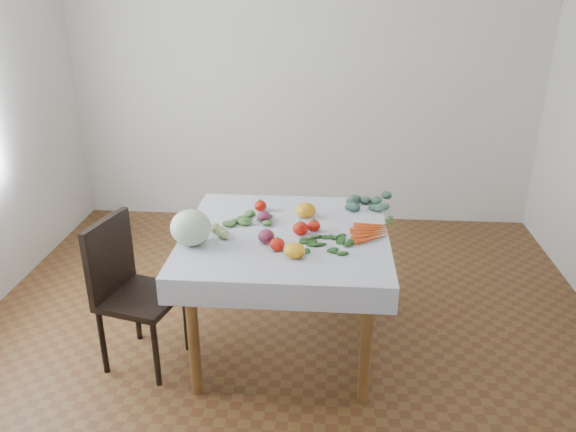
# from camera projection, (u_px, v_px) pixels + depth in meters

# --- Properties ---
(ground) EXTENTS (4.00, 4.00, 0.00)m
(ground) POSITION_uv_depth(u_px,v_px,m) (286.00, 346.00, 3.39)
(ground) COLOR brown
(back_wall) EXTENTS (4.00, 0.04, 2.70)m
(back_wall) POSITION_uv_depth(u_px,v_px,m) (304.00, 68.00, 4.69)
(back_wall) COLOR silver
(back_wall) RESTS_ON ground
(table) EXTENTS (1.00, 1.00, 0.75)m
(table) POSITION_uv_depth(u_px,v_px,m) (285.00, 249.00, 3.13)
(table) COLOR brown
(table) RESTS_ON ground
(tablecloth) EXTENTS (1.12, 1.12, 0.01)m
(tablecloth) POSITION_uv_depth(u_px,v_px,m) (285.00, 233.00, 3.09)
(tablecloth) COLOR white
(tablecloth) RESTS_ON table
(chair) EXTENTS (0.48, 0.48, 0.87)m
(chair) POSITION_uv_depth(u_px,v_px,m) (128.00, 283.00, 3.10)
(chair) COLOR black
(chair) RESTS_ON ground
(cabbage) EXTENTS (0.26, 0.26, 0.19)m
(cabbage) POSITION_uv_depth(u_px,v_px,m) (191.00, 228.00, 2.92)
(cabbage) COLOR beige
(cabbage) RESTS_ON tablecloth
(tomato_a) EXTENTS (0.08, 0.08, 0.07)m
(tomato_a) POSITION_uv_depth(u_px,v_px,m) (260.00, 206.00, 3.37)
(tomato_a) COLOR red
(tomato_a) RESTS_ON tablecloth
(tomato_b) EXTENTS (0.11, 0.11, 0.07)m
(tomato_b) POSITION_uv_depth(u_px,v_px,m) (301.00, 229.00, 3.05)
(tomato_b) COLOR red
(tomato_b) RESTS_ON tablecloth
(tomato_c) EXTENTS (0.09, 0.09, 0.06)m
(tomato_c) POSITION_uv_depth(u_px,v_px,m) (314.00, 226.00, 3.10)
(tomato_c) COLOR red
(tomato_c) RESTS_ON tablecloth
(tomato_d) EXTENTS (0.09, 0.09, 0.07)m
(tomato_d) POSITION_uv_depth(u_px,v_px,m) (277.00, 244.00, 2.88)
(tomato_d) COLOR red
(tomato_d) RESTS_ON tablecloth
(heirloom_back) EXTENTS (0.13, 0.13, 0.09)m
(heirloom_back) POSITION_uv_depth(u_px,v_px,m) (306.00, 210.00, 3.28)
(heirloom_back) COLOR gold
(heirloom_back) RESTS_ON tablecloth
(heirloom_front) EXTENTS (0.11, 0.11, 0.07)m
(heirloom_front) POSITION_uv_depth(u_px,v_px,m) (295.00, 250.00, 2.81)
(heirloom_front) COLOR gold
(heirloom_front) RESTS_ON tablecloth
(onion_a) EXTENTS (0.09, 0.09, 0.07)m
(onion_a) POSITION_uv_depth(u_px,v_px,m) (264.00, 217.00, 3.21)
(onion_a) COLOR #50172D
(onion_a) RESTS_ON tablecloth
(onion_b) EXTENTS (0.09, 0.09, 0.08)m
(onion_b) POSITION_uv_depth(u_px,v_px,m) (266.00, 236.00, 2.96)
(onion_b) COLOR #50172D
(onion_b) RESTS_ON tablecloth
(tomatillo_cluster) EXTENTS (0.10, 0.14, 0.05)m
(tomatillo_cluster) POSITION_uv_depth(u_px,v_px,m) (216.00, 234.00, 3.01)
(tomatillo_cluster) COLOR #9CAF65
(tomatillo_cluster) RESTS_ON tablecloth
(carrot_bunch) EXTENTS (0.22, 0.27, 0.03)m
(carrot_bunch) POSITION_uv_depth(u_px,v_px,m) (372.00, 231.00, 3.07)
(carrot_bunch) COLOR #D24A17
(carrot_bunch) RESTS_ON tablecloth
(kale_bunch) EXTENTS (0.27, 0.25, 0.04)m
(kale_bunch) POSITION_uv_depth(u_px,v_px,m) (366.00, 202.00, 3.46)
(kale_bunch) COLOR #3E6650
(kale_bunch) RESTS_ON tablecloth
(basil_bunch) EXTENTS (0.29, 0.25, 0.01)m
(basil_bunch) POSITION_uv_depth(u_px,v_px,m) (326.00, 245.00, 2.93)
(basil_bunch) COLOR #194917
(basil_bunch) RESTS_ON tablecloth
(dill_bunch) EXTENTS (0.26, 0.23, 0.03)m
(dill_bunch) POSITION_uv_depth(u_px,v_px,m) (248.00, 220.00, 3.22)
(dill_bunch) COLOR #467435
(dill_bunch) RESTS_ON tablecloth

